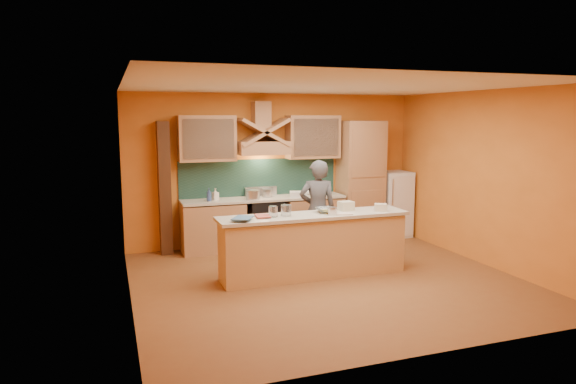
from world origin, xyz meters
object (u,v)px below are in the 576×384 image
object	(u,v)px
mixing_bowl	(326,210)
kitchen_scale	(332,212)
person	(318,210)
fridge	(393,204)
stove	(264,223)

from	to	relation	value
mixing_bowl	kitchen_scale	bearing A→B (deg)	-85.60
person	mixing_bowl	world-z (taller)	person
fridge	mixing_bowl	xyz separation A→B (m)	(-2.28, -1.85, 0.33)
stove	person	size ratio (longest dim) A/B	0.54
stove	fridge	xyz separation A→B (m)	(2.70, 0.00, 0.20)
stove	fridge	world-z (taller)	fridge
person	mixing_bowl	size ratio (longest dim) A/B	5.46
stove	mixing_bowl	xyz separation A→B (m)	(0.42, -1.85, 0.53)
person	mixing_bowl	bearing A→B (deg)	91.10
person	mixing_bowl	distance (m)	0.80
person	kitchen_scale	distance (m)	0.99
fridge	person	xyz separation A→B (m)	(-2.10, -1.09, 0.19)
stove	kitchen_scale	world-z (taller)	kitchen_scale
person	mixing_bowl	xyz separation A→B (m)	(-0.18, -0.76, 0.14)
stove	kitchen_scale	xyz separation A→B (m)	(0.43, -2.05, 0.54)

